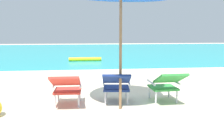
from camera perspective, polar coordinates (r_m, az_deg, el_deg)
The scene contains 6 objects.
ground_plane at distance 8.83m, azimuth -2.73°, elevation -1.55°, with size 40.00×40.00×0.00m, color beige.
ocean_band at distance 17.69m, azimuth -4.60°, elevation 3.12°, with size 40.00×18.00×0.01m, color #28B2B7.
swim_buoy at distance 11.33m, azimuth -6.77°, elevation 0.98°, with size 0.18×0.18×1.60m, color yellow.
lounge_chair_left at distance 4.40m, azimuth -11.31°, elevation -5.82°, with size 0.56×0.88×0.68m.
lounge_chair_center at distance 4.51m, azimuth 1.14°, elevation -5.33°, with size 0.63×0.93×0.68m.
lounge_chair_right at distance 4.68m, azimuth 13.46°, elevation -5.06°, with size 0.57×0.89×0.68m.
Camera 1 is at (-0.55, -4.69, 1.43)m, focal length 36.39 mm.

